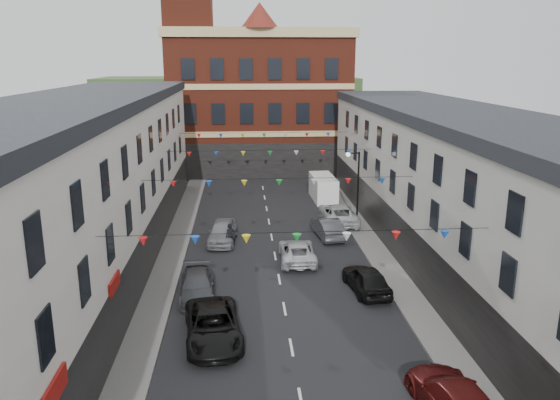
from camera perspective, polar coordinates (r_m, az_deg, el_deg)
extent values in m
plane|color=black|center=(29.46, 0.47, -11.30)|extent=(160.00, 160.00, 0.00)
cube|color=#605E5B|center=(31.53, -12.62, -9.72)|extent=(1.80, 64.00, 0.15)
cube|color=#605E5B|center=(32.44, 12.58, -9.00)|extent=(1.80, 64.00, 0.15)
cube|color=silver|center=(30.12, -22.67, -1.70)|extent=(8.00, 56.00, 10.00)
cube|color=black|center=(29.19, -23.70, 8.44)|extent=(8.40, 56.00, 0.70)
cube|color=black|center=(30.17, -14.66, -7.83)|extent=(0.12, 56.00, 3.20)
cube|color=beige|center=(31.87, 22.00, -1.71)|extent=(8.00, 56.00, 9.00)
cube|color=black|center=(30.96, 22.85, 6.94)|extent=(8.40, 56.00, 0.70)
cube|color=black|center=(31.24, 14.75, -7.05)|extent=(0.12, 56.00, 3.20)
cube|color=maroon|center=(64.68, -2.23, 9.80)|extent=(20.00, 12.00, 15.00)
cube|color=tan|center=(64.52, -2.30, 16.90)|extent=(20.60, 12.60, 1.00)
cone|color=maroon|center=(59.62, -2.15, 18.73)|extent=(4.00, 4.00, 2.60)
cube|color=maroon|center=(61.67, -9.35, 13.58)|extent=(5.00, 5.00, 24.00)
cube|color=#2D4C23|center=(88.79, -5.36, 9.42)|extent=(40.00, 14.00, 10.00)
cylinder|color=black|center=(42.56, 8.14, 1.02)|extent=(0.14, 0.14, 6.00)
cylinder|color=black|center=(41.90, 7.74, 4.88)|extent=(0.90, 0.10, 0.10)
sphere|color=beige|center=(41.82, 7.13, 4.74)|extent=(0.36, 0.36, 0.36)
imported|color=black|center=(26.30, -7.01, -12.92)|extent=(3.10, 5.72, 1.52)
imported|color=#3E4146|center=(30.91, -8.69, -8.81)|extent=(2.21, 4.78, 1.35)
imported|color=gray|center=(39.43, -6.04, -3.31)|extent=(2.28, 4.86, 1.61)
imported|color=#511110|center=(22.11, 17.88, -19.29)|extent=(2.73, 5.60, 1.57)
imported|color=black|center=(31.54, 9.04, -8.17)|extent=(2.31, 4.65, 1.52)
imported|color=#43444A|center=(40.51, 4.99, -2.90)|extent=(2.08, 4.62, 1.47)
imported|color=silver|center=(43.90, 6.08, -1.45)|extent=(2.72, 5.84, 1.62)
imported|color=silver|center=(35.71, 1.81, -5.37)|extent=(2.35, 4.92, 1.36)
cube|color=white|center=(51.22, 4.53, 1.27)|extent=(2.12, 5.13, 2.24)
imported|color=black|center=(37.91, -5.21, -3.85)|extent=(0.75, 0.58, 1.84)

